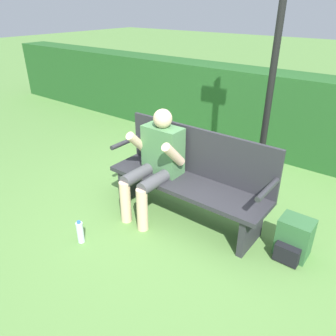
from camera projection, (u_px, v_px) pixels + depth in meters
The scene contains 7 objects.
ground_plane at pixel (185, 217), 3.48m from camera, with size 40.00×40.00×0.00m, color #5B8942.
hedge_back at pixel (273, 114), 4.75m from camera, with size 12.00×0.57×1.17m.
park_bench at pixel (190, 176), 3.32m from camera, with size 1.71×0.47×0.93m.
person_seated at pixel (156, 159), 3.33m from camera, with size 0.55×0.64×1.11m.
backpack at pixel (294, 239), 2.88m from camera, with size 0.28×0.30×0.37m.
water_bottle at pixel (80, 232), 3.07m from camera, with size 0.06×0.06×0.24m.
signpost at pixel (274, 59), 3.17m from camera, with size 0.41×0.09×2.77m.
Camera 1 is at (1.61, -2.37, 2.05)m, focal length 35.00 mm.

